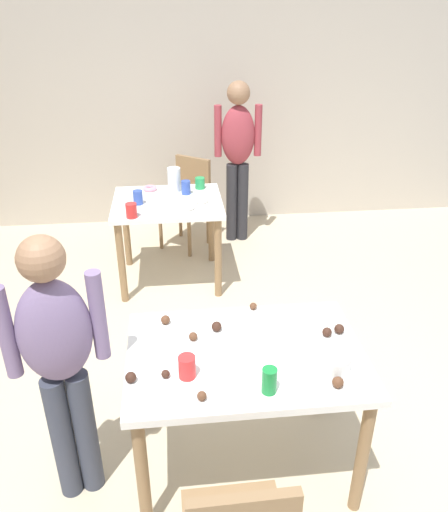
% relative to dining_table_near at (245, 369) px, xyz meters
% --- Properties ---
extents(ground_plane, '(6.40, 6.40, 0.00)m').
position_rel_dining_table_near_xyz_m(ground_plane, '(0.09, 0.25, -0.65)').
color(ground_plane, beige).
extents(wall_back, '(6.40, 0.10, 2.60)m').
position_rel_dining_table_near_xyz_m(wall_back, '(0.09, 3.45, 0.65)').
color(wall_back, '#BCB2A3').
rests_on(wall_back, ground_plane).
extents(dining_table_near, '(1.14, 0.79, 0.75)m').
position_rel_dining_table_near_xyz_m(dining_table_near, '(0.00, 0.00, 0.00)').
color(dining_table_near, white).
rests_on(dining_table_near, ground_plane).
extents(dining_table_far, '(0.90, 0.76, 0.75)m').
position_rel_dining_table_near_xyz_m(dining_table_far, '(-0.36, 2.05, -0.02)').
color(dining_table_far, white).
rests_on(dining_table_far, ground_plane).
extents(chair_far_table, '(0.56, 0.56, 0.87)m').
position_rel_dining_table_near_xyz_m(chair_far_table, '(-0.16, 2.77, -0.15)').
color(chair_far_table, olive).
rests_on(chair_far_table, ground_plane).
extents(person_girl_near, '(0.45, 0.27, 1.45)m').
position_rel_dining_table_near_xyz_m(person_girl_near, '(-0.85, -0.07, 0.21)').
color(person_girl_near, '#383D4C').
rests_on(person_girl_near, ground_plane).
extents(person_adult_far, '(0.45, 0.22, 1.58)m').
position_rel_dining_table_near_xyz_m(person_adult_far, '(0.33, 2.82, 0.30)').
color(person_adult_far, '#28282D').
rests_on(person_adult_far, ground_plane).
extents(mixing_bowl, '(0.16, 0.16, 0.08)m').
position_rel_dining_table_near_xyz_m(mixing_bowl, '(0.38, -0.16, 0.15)').
color(mixing_bowl, white).
rests_on(mixing_bowl, dining_table_near).
extents(soda_can, '(0.07, 0.07, 0.12)m').
position_rel_dining_table_near_xyz_m(soda_can, '(0.06, -0.28, 0.16)').
color(soda_can, '#198438').
rests_on(soda_can, dining_table_near).
extents(fork_near, '(0.17, 0.02, 0.01)m').
position_rel_dining_table_near_xyz_m(fork_near, '(-0.46, -0.04, 0.11)').
color(fork_near, silver).
rests_on(fork_near, dining_table_near).
extents(cup_near_0, '(0.08, 0.08, 0.11)m').
position_rel_dining_table_near_xyz_m(cup_near_0, '(-0.29, -0.14, 0.16)').
color(cup_near_0, red).
rests_on(cup_near_0, dining_table_near).
extents(cake_ball_0, '(0.05, 0.05, 0.05)m').
position_rel_dining_table_near_xyz_m(cake_ball_0, '(0.43, 0.09, 0.13)').
color(cake_ball_0, '#3D2319').
rests_on(cake_ball_0, dining_table_near).
extents(cake_ball_1, '(0.04, 0.04, 0.04)m').
position_rel_dining_table_near_xyz_m(cake_ball_1, '(0.09, 0.37, 0.12)').
color(cake_ball_1, brown).
rests_on(cake_ball_1, dining_table_near).
extents(cake_ball_2, '(0.05, 0.05, 0.05)m').
position_rel_dining_table_near_xyz_m(cake_ball_2, '(-0.38, 0.28, 0.13)').
color(cake_ball_2, brown).
rests_on(cake_ball_2, dining_table_near).
extents(cake_ball_3, '(0.04, 0.04, 0.04)m').
position_rel_dining_table_near_xyz_m(cake_ball_3, '(-0.23, -0.30, 0.12)').
color(cake_ball_3, brown).
rests_on(cake_ball_3, dining_table_near).
extents(cake_ball_4, '(0.04, 0.04, 0.04)m').
position_rel_dining_table_near_xyz_m(cake_ball_4, '(-0.25, 0.13, 0.12)').
color(cake_ball_4, brown).
rests_on(cake_ball_4, dining_table_near).
extents(cake_ball_5, '(0.05, 0.05, 0.05)m').
position_rel_dining_table_near_xyz_m(cake_ball_5, '(-0.12, 0.19, 0.13)').
color(cake_ball_5, '#3D2319').
rests_on(cake_ball_5, dining_table_near).
extents(cake_ball_6, '(0.05, 0.05, 0.05)m').
position_rel_dining_table_near_xyz_m(cake_ball_6, '(0.37, -0.28, 0.13)').
color(cake_ball_6, brown).
rests_on(cake_ball_6, dining_table_near).
extents(cake_ball_7, '(0.04, 0.04, 0.04)m').
position_rel_dining_table_near_xyz_m(cake_ball_7, '(-0.39, -0.14, 0.12)').
color(cake_ball_7, '#3D2319').
rests_on(cake_ball_7, dining_table_near).
extents(cake_ball_8, '(0.05, 0.05, 0.05)m').
position_rel_dining_table_near_xyz_m(cake_ball_8, '(0.49, 0.10, 0.13)').
color(cake_ball_8, '#3D2319').
rests_on(cake_ball_8, dining_table_near).
extents(cake_ball_9, '(0.05, 0.05, 0.05)m').
position_rel_dining_table_near_xyz_m(cake_ball_9, '(-0.54, -0.15, 0.13)').
color(cake_ball_9, '#3D2319').
rests_on(cake_ball_9, dining_table_near).
extents(pitcher_far, '(0.11, 0.11, 0.20)m').
position_rel_dining_table_near_xyz_m(pitcher_far, '(-0.29, 2.28, 0.21)').
color(pitcher_far, white).
rests_on(pitcher_far, dining_table_far).
extents(cup_far_0, '(0.08, 0.08, 0.11)m').
position_rel_dining_table_near_xyz_m(cup_far_0, '(-0.59, 2.00, 0.16)').
color(cup_far_0, '#3351B2').
rests_on(cup_far_0, dining_table_far).
extents(cup_far_1, '(0.08, 0.08, 0.12)m').
position_rel_dining_table_near_xyz_m(cup_far_1, '(-0.19, 2.19, 0.16)').
color(cup_far_1, '#3351B2').
rests_on(cup_far_1, dining_table_far).
extents(cup_far_2, '(0.09, 0.09, 0.11)m').
position_rel_dining_table_near_xyz_m(cup_far_2, '(-0.63, 1.72, 0.16)').
color(cup_far_2, red).
rests_on(cup_far_2, dining_table_far).
extents(cup_far_3, '(0.08, 0.08, 0.10)m').
position_rel_dining_table_near_xyz_m(cup_far_3, '(-0.07, 2.31, 0.15)').
color(cup_far_3, green).
rests_on(cup_far_3, dining_table_far).
extents(donut_far_0, '(0.11, 0.11, 0.03)m').
position_rel_dining_table_near_xyz_m(donut_far_0, '(-0.20, 1.84, 0.12)').
color(donut_far_0, white).
rests_on(donut_far_0, dining_table_far).
extents(donut_far_1, '(0.12, 0.12, 0.04)m').
position_rel_dining_table_near_xyz_m(donut_far_1, '(-0.50, 2.31, 0.12)').
color(donut_far_1, pink).
rests_on(donut_far_1, dining_table_far).
extents(donut_far_2, '(0.11, 0.11, 0.03)m').
position_rel_dining_table_near_xyz_m(donut_far_2, '(-0.08, 1.98, 0.12)').
color(donut_far_2, white).
rests_on(donut_far_2, dining_table_far).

